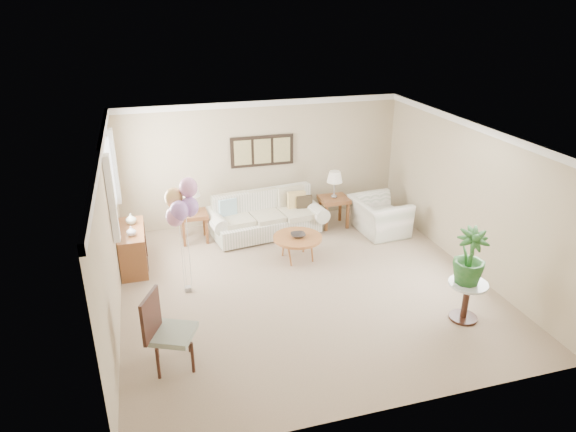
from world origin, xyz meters
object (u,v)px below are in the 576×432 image
object	(u,v)px
sofa	(266,218)
armchair	(379,216)
coffee_table	(298,238)
balloon_cluster	(181,204)
accent_chair	(165,329)

from	to	relation	value
sofa	armchair	world-z (taller)	sofa
coffee_table	balloon_cluster	bearing A→B (deg)	-163.65
coffee_table	accent_chair	xyz separation A→B (m)	(-2.53, -2.43, 0.16)
armchair	sofa	bearing A→B (deg)	71.34
accent_chair	coffee_table	bearing A→B (deg)	43.81
sofa	coffee_table	size ratio (longest dim) A/B	2.74
armchair	accent_chair	xyz separation A→B (m)	(-4.50, -3.10, 0.21)
coffee_table	armchair	xyz separation A→B (m)	(1.97, 0.67, -0.06)
armchair	balloon_cluster	size ratio (longest dim) A/B	0.57
coffee_table	sofa	bearing A→B (deg)	103.45
coffee_table	balloon_cluster	distance (m)	2.45
armchair	balloon_cluster	distance (m)	4.41
armchair	coffee_table	bearing A→B (deg)	104.63
balloon_cluster	coffee_table	bearing A→B (deg)	16.35
sofa	balloon_cluster	size ratio (longest dim) A/B	1.27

